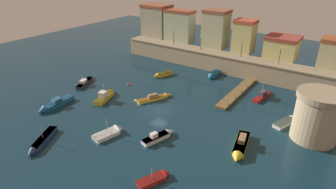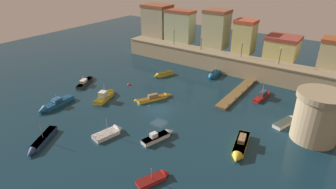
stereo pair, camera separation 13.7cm
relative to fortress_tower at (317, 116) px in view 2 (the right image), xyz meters
The scene contains 24 objects.
ground_plane 24.10m from the fortress_tower, 165.58° to the right, with size 130.19×130.19×0.00m, color #112D3D.
quay_wall 29.14m from the fortress_tower, 142.45° to the left, with size 50.97×4.24×4.09m.
old_town_backdrop 35.78m from the fortress_tower, 141.63° to the left, with size 48.96×6.09×8.98m.
fortress_tower is the anchor object (origin of this frame).
pier_dock 17.10m from the fortress_tower, 151.18° to the left, with size 2.03×15.40×0.70m.
quay_lamp_0 40.11m from the fortress_tower, 153.68° to the left, with size 0.32×0.32×3.89m.
quay_lamp_1 33.38m from the fortress_tower, 147.81° to the left, with size 0.32×0.32×3.13m.
quay_lamp_2 25.58m from the fortress_tower, 135.81° to the left, with size 0.32×0.32×3.38m.
quay_lamp_3 20.64m from the fortress_tower, 119.89° to the left, with size 0.32×0.32×3.52m.
moored_boat_0 35.01m from the fortress_tower, 167.32° to the right, with size 3.37×6.42×3.46m.
moored_boat_1 26.36m from the fortress_tower, behind, with size 4.17×6.72×1.42m.
moored_boat_2 22.19m from the fortress_tower, 145.20° to the right, with size 2.72×5.61×1.60m.
moored_boat_3 11.76m from the fortress_tower, 131.58° to the right, with size 2.94×7.26×2.40m.
moored_boat_4 23.81m from the fortress_tower, 124.42° to the right, with size 2.92×4.50×2.38m.
moored_boat_5 41.94m from the fortress_tower, 158.41° to the right, with size 2.08×7.36×2.65m.
moored_boat_6 38.73m from the fortress_tower, 143.04° to the right, with size 4.38×6.81×3.05m.
moored_boat_7 26.10m from the fortress_tower, 149.55° to the left, with size 1.79×4.62×2.95m.
moored_boat_8 32.76m from the fortress_tower, 167.37° to the left, with size 2.70×4.88×1.16m.
moored_boat_9 29.31m from the fortress_tower, 147.48° to the right, with size 2.86×4.98×3.51m.
moored_boat_10 43.05m from the fortress_tower, behind, with size 3.80×6.64×2.42m.
moored_boat_11 14.27m from the fortress_tower, 136.42° to the left, with size 1.96×6.42×2.87m.
moored_boat_12 5.68m from the fortress_tower, 150.34° to the left, with size 3.04×5.49×1.27m.
mooring_buoy_0 34.77m from the fortress_tower, behind, with size 0.66×0.66×0.66m, color red.
mooring_buoy_1 29.40m from the fortress_tower, 169.20° to the right, with size 0.65×0.65×0.65m, color yellow.
Camera 2 is at (25.31, -33.49, 23.29)m, focal length 29.94 mm.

